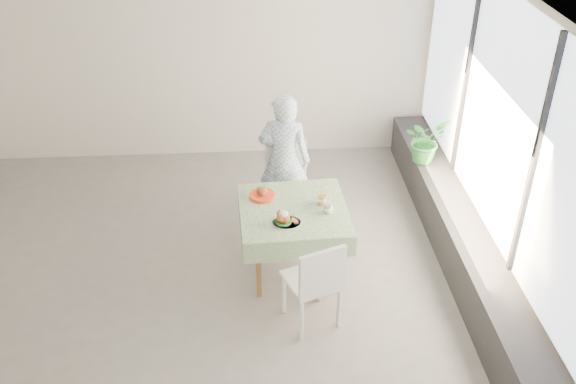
{
  "coord_description": "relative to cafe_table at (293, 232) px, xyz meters",
  "views": [
    {
      "loc": [
        0.67,
        -5.26,
        4.21
      ],
      "look_at": [
        1.02,
        -0.02,
        0.9
      ],
      "focal_mm": 40.0,
      "sensor_mm": 36.0,
      "label": 1
    }
  ],
  "objects": [
    {
      "name": "floor",
      "position": [
        -1.07,
        0.07,
        -0.46
      ],
      "size": [
        6.0,
        6.0,
        0.0
      ],
      "primitive_type": "plane",
      "color": "slate",
      "rests_on": "ground"
    },
    {
      "name": "window_pane",
      "position": [
        1.9,
        0.07,
        1.19
      ],
      "size": [
        0.01,
        4.8,
        2.18
      ],
      "primitive_type": "cube",
      "color": "#D1E0F9",
      "rests_on": "ground"
    },
    {
      "name": "juice_cup_orange",
      "position": [
        0.29,
        0.06,
        0.34
      ],
      "size": [
        0.1,
        0.1,
        0.27
      ],
      "color": "white",
      "rests_on": "cafe_table"
    },
    {
      "name": "second_dish",
      "position": [
        -0.3,
        0.22,
        0.32
      ],
      "size": [
        0.25,
        0.25,
        0.12
      ],
      "color": "red",
      "rests_on": "cafe_table"
    },
    {
      "name": "cafe_table",
      "position": [
        0.0,
        0.0,
        0.0
      ],
      "size": [
        1.09,
        1.09,
        0.74
      ],
      "color": "brown",
      "rests_on": "ground"
    },
    {
      "name": "chair_near",
      "position": [
        0.11,
        -0.78,
        -0.17
      ],
      "size": [
        0.57,
        0.57,
        0.93
      ],
      "color": "white",
      "rests_on": "ground"
    },
    {
      "name": "potted_plant",
      "position": [
        1.63,
        1.29,
        0.3
      ],
      "size": [
        0.63,
        0.61,
        0.53
      ],
      "primitive_type": "imported",
      "rotation": [
        0.0,
        0.0,
        0.61
      ],
      "color": "#28782C",
      "rests_on": "window_ledge"
    },
    {
      "name": "wall_right",
      "position": [
        1.93,
        0.07,
        0.94
      ],
      "size": [
        0.02,
        5.0,
        2.8
      ],
      "primitive_type": "cube",
      "color": "silver",
      "rests_on": "ground"
    },
    {
      "name": "window_ledge",
      "position": [
        1.73,
        0.07,
        -0.21
      ],
      "size": [
        0.4,
        4.8,
        0.5
      ],
      "primitive_type": "cube",
      "color": "black",
      "rests_on": "ground"
    },
    {
      "name": "diner",
      "position": [
        -0.04,
        0.88,
        0.33
      ],
      "size": [
        0.64,
        0.48,
        1.57
      ],
      "primitive_type": "imported",
      "rotation": [
        0.0,
        0.0,
        2.94
      ],
      "color": "#7EA3CA",
      "rests_on": "ground"
    },
    {
      "name": "main_dish",
      "position": [
        -0.1,
        -0.25,
        0.33
      ],
      "size": [
        0.28,
        0.28,
        0.14
      ],
      "color": "white",
      "rests_on": "cafe_table"
    },
    {
      "name": "chair_far",
      "position": [
        -0.01,
        0.82,
        -0.16
      ],
      "size": [
        0.47,
        0.47,
        0.97
      ],
      "color": "white",
      "rests_on": "ground"
    },
    {
      "name": "wall_front",
      "position": [
        -1.07,
        -2.43,
        0.94
      ],
      "size": [
        6.0,
        0.02,
        2.8
      ],
      "primitive_type": "cube",
      "color": "silver",
      "rests_on": "ground"
    },
    {
      "name": "wall_back",
      "position": [
        -1.07,
        2.57,
        0.94
      ],
      "size": [
        6.0,
        0.02,
        2.8
      ],
      "primitive_type": "cube",
      "color": "silver",
      "rests_on": "ground"
    },
    {
      "name": "juice_cup_lemonade",
      "position": [
        0.33,
        -0.09,
        0.34
      ],
      "size": [
        0.09,
        0.09,
        0.26
      ],
      "color": "white",
      "rests_on": "cafe_table"
    }
  ]
}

